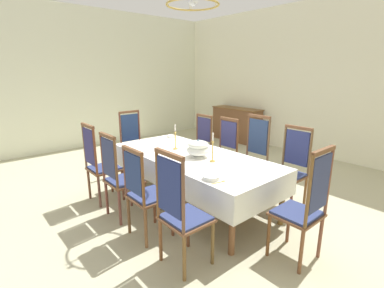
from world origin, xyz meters
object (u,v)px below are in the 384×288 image
Objects in this scene: chair_north_b at (223,149)px; bowl_near_left at (172,137)px; dining_table at (193,160)px; chair_south_a at (99,163)px; chair_south_d at (180,210)px; candlestick_west at (175,139)px; spoon_primary at (169,136)px; soup_tureen at (198,148)px; chandelier at (193,4)px; chair_north_d at (291,167)px; sideboard at (236,124)px; chair_south_b at (119,175)px; bowl_near_right at (211,177)px; chair_head_west at (134,142)px; chair_head_east at (304,206)px; chair_north_c at (252,155)px; bowl_far_left at (197,143)px; chair_north_a at (199,143)px; spoon_secondary at (222,182)px; candlestick_east at (213,150)px; chair_south_c at (145,191)px.

chair_north_b reaches higher than bowl_near_left.
dining_table is 1.35m from chair_south_a.
candlestick_west is (-1.35, 0.97, 0.29)m from chair_south_d.
candlestick_west is at bearing -35.10° from spoon_primary.
chair_south_d is at bearing -49.26° from soup_tureen.
chair_north_b is at bearing 107.98° from chandelier.
chair_south_d reaches higher than chair_north_d.
chair_south_d reaches higher than sideboard.
chair_south_b is 5.84× the size of bowl_near_right.
chair_north_b is at bearing 128.92° from bowl_near_right.
bowl_near_left is (0.63, 0.41, 0.16)m from chair_head_west.
candlestick_west is at bearing 144.23° from chair_south_d.
chandelier reaches higher than sideboard.
chair_head_east is at bearing 53.41° from chair_south_d.
chair_north_d is 1.42m from bowl_near_right.
bowl_near_left is at bearing 123.13° from chair_head_west.
chair_north_c reaches higher than bowl_far_left.
chair_north_a is 0.99× the size of chair_north_b.
bowl_near_left is (-1.04, 0.41, 0.09)m from dining_table.
candlestick_west is at bearing 116.80° from sideboard.
dining_table is at bearing -25.83° from spoon_primary.
soup_tureen is (-0.84, 0.97, 0.25)m from chair_south_d.
chair_south_a is 2.03m from chair_north_b.
chair_north_d is 1.39m from spoon_secondary.
chair_south_a is 0.96× the size of chair_north_c.
chair_north_d reaches higher than sideboard.
chair_south_b is 1.44m from bowl_far_left.
spoon_secondary is at bearing -36.40° from candlestick_east.
bowl_far_left is (-1.37, -0.51, 0.17)m from chair_north_d.
chair_south_a reaches higher than sideboard.
chair_south_b is 1.02m from candlestick_west.
chair_head_east is 6.20× the size of bowl_near_right.
chair_head_west reaches higher than bowl_near_right.
chair_head_west is at bearing 180.00° from chandelier.
chair_head_east is at bearing 0.00° from candlestick_east.
chair_south_b is 2.04m from chair_north_c.
spoon_primary is at bearing -178.31° from bowl_far_left.
chair_north_a is at bearing 134.14° from dining_table.
chair_south_b reaches higher than spoon_primary.
candlestick_west is (-0.69, -0.97, 0.28)m from chair_north_c.
candlestick_west is at bearing 119.30° from chair_north_a.
dining_table is 1.36m from chair_south_d.
bowl_near_left is at bearing 94.41° from chair_south_a.
chandelier reaches higher than candlestick_west.
chair_north_c is 1.55m from spoon_primary.
spoon_primary is (-0.74, -0.02, -0.02)m from bowl_far_left.
soup_tureen reaches higher than spoon_primary.
chair_south_c is 2.04m from chair_north_d.
chair_head_west reaches higher than spoon_secondary.
chandelier is (0.94, -0.97, 2.11)m from chair_north_a.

